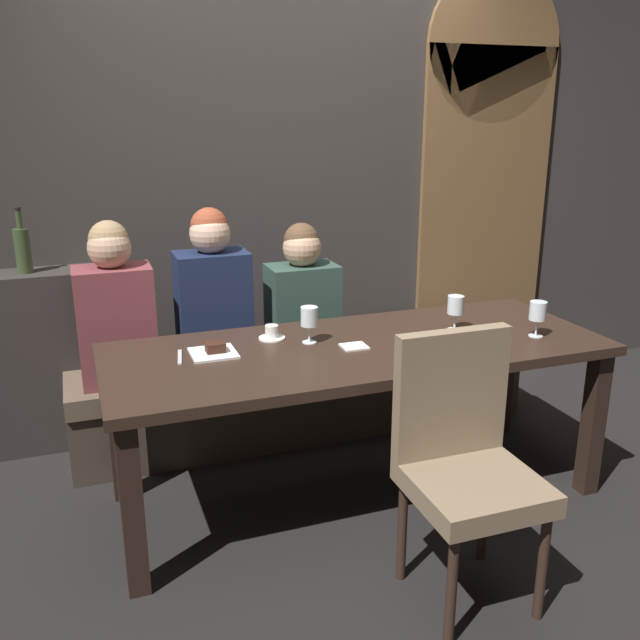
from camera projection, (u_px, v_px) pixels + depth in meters
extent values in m
plane|color=black|center=(356.00, 493.00, 3.22)|extent=(9.00, 9.00, 0.00)
cube|color=#383330|center=(276.00, 152.00, 3.87)|extent=(6.00, 0.12, 3.00)
cube|color=brown|center=(482.00, 220.00, 4.39)|extent=(0.90, 0.05, 2.10)
cylinder|color=brown|center=(494.00, 45.00, 4.08)|extent=(0.90, 0.05, 0.90)
cube|color=#2F2B29|center=(0.00, 365.00, 3.50)|extent=(1.10, 0.28, 0.95)
cube|color=black|center=(132.00, 510.00, 2.46)|extent=(0.08, 0.08, 0.69)
cube|color=black|center=(593.00, 424.00, 3.14)|extent=(0.08, 0.08, 0.69)
cube|color=black|center=(117.00, 428.00, 3.09)|extent=(0.08, 0.08, 0.69)
cube|color=black|center=(504.00, 371.00, 3.77)|extent=(0.08, 0.08, 0.69)
cube|color=#302119|center=(358.00, 350.00, 3.01)|extent=(2.20, 0.84, 0.04)
cube|color=#40352A|center=(307.00, 402.00, 3.80)|extent=(2.50, 0.40, 0.35)
cube|color=brown|center=(307.00, 364.00, 3.73)|extent=(2.50, 0.44, 0.10)
cylinder|color=#302119|center=(451.00, 591.00, 2.25)|extent=(0.04, 0.04, 0.42)
cylinder|color=#302119|center=(542.00, 567.00, 2.37)|extent=(0.04, 0.04, 0.42)
cylinder|color=#302119|center=(402.00, 530.00, 2.58)|extent=(0.04, 0.04, 0.42)
cylinder|color=#302119|center=(484.00, 512.00, 2.69)|extent=(0.04, 0.04, 0.42)
cube|color=#7F6B51|center=(474.00, 487.00, 2.40)|extent=(0.44, 0.44, 0.08)
cube|color=#7F6B51|center=(451.00, 393.00, 2.49)|extent=(0.44, 0.06, 0.48)
cube|color=brown|center=(116.00, 325.00, 3.29)|extent=(0.36, 0.24, 0.57)
sphere|color=tan|center=(109.00, 248.00, 3.17)|extent=(0.20, 0.20, 0.20)
sphere|color=#9E7F56|center=(108.00, 240.00, 3.17)|extent=(0.18, 0.18, 0.18)
cube|color=#192342|center=(214.00, 312.00, 3.45)|extent=(0.36, 0.24, 0.61)
sphere|color=#DBB293|center=(210.00, 234.00, 3.33)|extent=(0.20, 0.20, 0.20)
sphere|color=brown|center=(209.00, 226.00, 3.33)|extent=(0.18, 0.18, 0.18)
cube|color=#2D473D|center=(303.00, 312.00, 3.62)|extent=(0.36, 0.24, 0.51)
sphere|color=tan|center=(302.00, 248.00, 3.51)|extent=(0.20, 0.20, 0.20)
sphere|color=brown|center=(301.00, 241.00, 3.51)|extent=(0.18, 0.18, 0.18)
cylinder|color=#384728|center=(23.00, 251.00, 3.38)|extent=(0.08, 0.08, 0.22)
cylinder|color=#384728|center=(19.00, 220.00, 3.34)|extent=(0.03, 0.03, 0.09)
cylinder|color=black|center=(17.00, 209.00, 3.32)|extent=(0.03, 0.03, 0.02)
cylinder|color=silver|center=(535.00, 336.00, 3.11)|extent=(0.06, 0.06, 0.00)
cylinder|color=silver|center=(536.00, 328.00, 3.10)|extent=(0.01, 0.01, 0.07)
cylinder|color=silver|center=(538.00, 311.00, 3.08)|extent=(0.08, 0.08, 0.08)
cylinder|color=gold|center=(538.00, 315.00, 3.08)|extent=(0.07, 0.07, 0.04)
cylinder|color=silver|center=(454.00, 329.00, 3.21)|extent=(0.06, 0.06, 0.00)
cylinder|color=silver|center=(455.00, 321.00, 3.20)|extent=(0.01, 0.01, 0.07)
cylinder|color=silver|center=(456.00, 305.00, 3.17)|extent=(0.08, 0.08, 0.08)
cylinder|color=silver|center=(309.00, 342.00, 3.03)|extent=(0.06, 0.06, 0.00)
cylinder|color=silver|center=(309.00, 334.00, 3.02)|extent=(0.01, 0.01, 0.07)
cylinder|color=silver|center=(309.00, 316.00, 2.99)|extent=(0.08, 0.08, 0.08)
cylinder|color=white|center=(272.00, 338.00, 3.08)|extent=(0.12, 0.12, 0.01)
cylinder|color=white|center=(272.00, 331.00, 3.07)|extent=(0.06, 0.06, 0.06)
cylinder|color=brown|center=(272.00, 326.00, 3.06)|extent=(0.05, 0.05, 0.01)
cube|color=white|center=(213.00, 353.00, 2.88)|extent=(0.19, 0.19, 0.01)
cube|color=#381E14|center=(215.00, 347.00, 2.88)|extent=(0.08, 0.06, 0.04)
cube|color=silver|center=(180.00, 357.00, 2.84)|extent=(0.04, 0.17, 0.01)
cube|color=silver|center=(354.00, 347.00, 2.97)|extent=(0.11, 0.10, 0.01)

